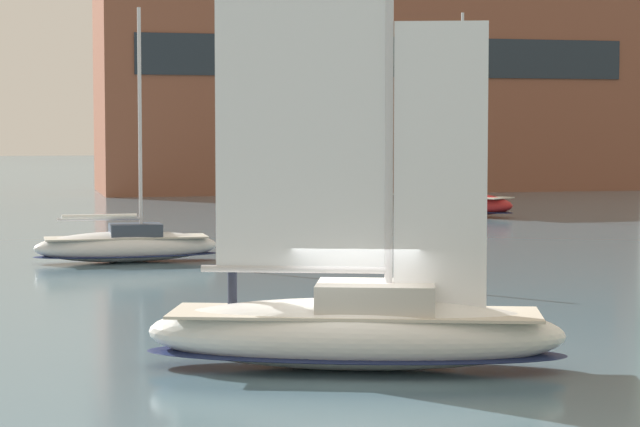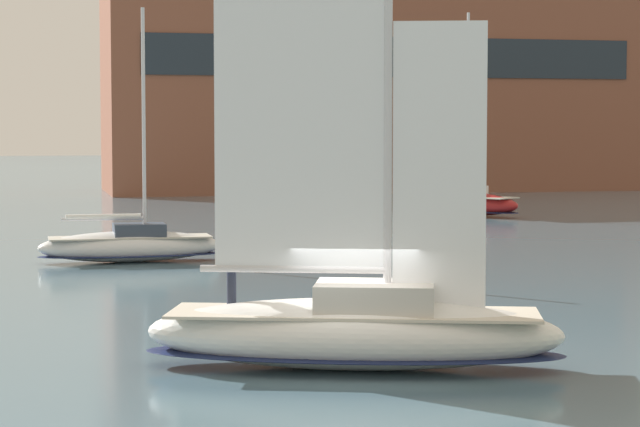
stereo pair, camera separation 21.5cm
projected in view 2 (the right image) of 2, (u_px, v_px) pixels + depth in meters
The scene contains 6 objects.
ground_plane at pixel (354, 369), 25.78m from camera, with size 400.00×400.00×0.00m, color slate.
waterfront_building at pixel (372, 68), 99.07m from camera, with size 43.07×13.93×19.31m.
tree_shore_center at pixel (611, 35), 102.58m from camera, with size 8.76×8.76×18.04m.
sailboat_main at pixel (354, 322), 25.72m from camera, with size 9.06×5.08×12.00m.
sailboat_moored_mid_channel at pixel (131, 245), 46.28m from camera, with size 6.84×1.97×9.40m.
sailboat_moored_far_slip at pixel (458, 202), 70.68m from camera, with size 6.41×8.23×11.39m.
Camera 2 is at (-6.60, -24.64, 4.99)m, focal length 70.00 mm.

